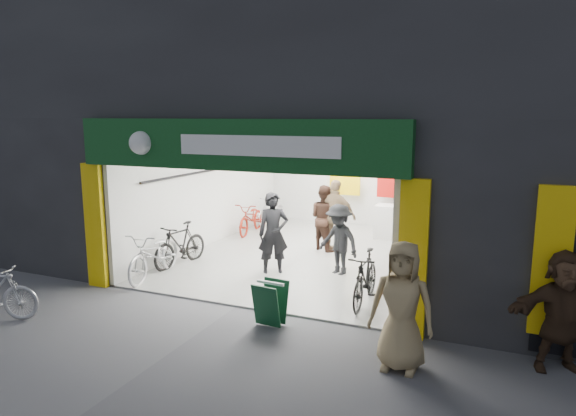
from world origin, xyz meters
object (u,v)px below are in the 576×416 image
Objects in this scene: pedestrian_near at (402,306)px; bike_left_front at (155,254)px; sandwich_board at (270,302)px; bike_right_front at (365,278)px.

bike_left_front is at bearing 161.36° from pedestrian_near.
sandwich_board is (3.46, -1.37, -0.12)m from bike_left_front.
bike_left_front is 1.10× the size of pedestrian_near.
sandwich_board is at bearing -128.72° from bike_right_front.
sandwich_board is at bearing 165.00° from pedestrian_near.
pedestrian_near is at bearing -64.81° from bike_right_front.
bike_left_front is at bearing -178.19° from bike_right_front.
bike_right_front reaches higher than sandwich_board.
bike_right_front is at bearing 116.67° from pedestrian_near.
bike_right_front is at bearing 56.47° from sandwich_board.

